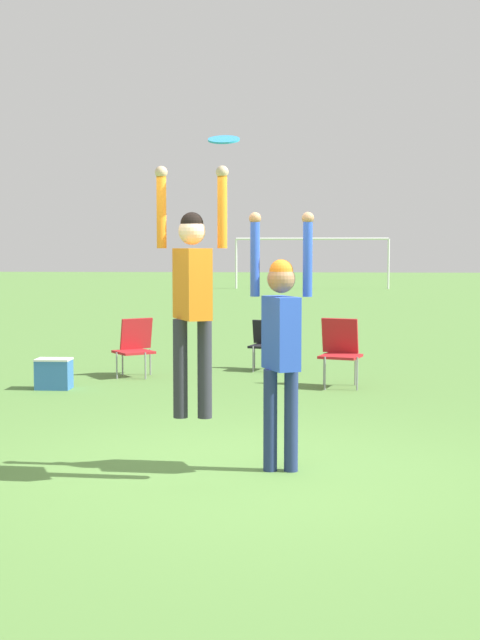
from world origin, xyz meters
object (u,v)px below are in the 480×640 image
(camping_chair_1, at_px, (340,347))
(cooler_box, at_px, (54,374))
(frisbee, at_px, (224,140))
(camping_chair_2, at_px, (266,341))
(person_jumping, at_px, (192,286))
(person_defending, at_px, (281,334))
(camping_chair_0, at_px, (135,344))

(camping_chair_1, height_order, cooler_box, camping_chair_1)
(frisbee, xyz_separation_m, camping_chair_2, (0.08, 6.69, -2.34))
(person_jumping, xyz_separation_m, frisbee, (0.26, 0.00, 1.18))
(person_defending, bearing_deg, frisbee, -78.78)
(camping_chair_1, distance_m, camping_chair_2, 1.94)
(frisbee, height_order, camping_chair_2, frisbee)
(frisbee, relative_size, camping_chair_0, 0.30)
(cooler_box, bearing_deg, camping_chair_1, 7.37)
(person_jumping, relative_size, frisbee, 8.03)
(person_jumping, xyz_separation_m, camping_chair_2, (0.35, 6.69, -1.16))
(cooler_box, bearing_deg, camping_chair_0, 55.94)
(person_jumping, distance_m, camping_chair_0, 6.20)
(camping_chair_0, xyz_separation_m, camping_chair_2, (1.94, 0.82, -0.02))
(person_jumping, xyz_separation_m, person_defending, (0.72, 0.34, -0.42))
(camping_chair_2, bearing_deg, cooler_box, 54.52)
(camping_chair_2, bearing_deg, camping_chair_0, 40.48)
(camping_chair_1, relative_size, camping_chair_2, 1.21)
(frisbee, height_order, camping_chair_1, frisbee)
(camping_chair_1, xyz_separation_m, camping_chair_2, (-1.09, 1.61, -0.09))
(camping_chair_1, distance_m, cooler_box, 3.95)
(person_jumping, height_order, camping_chair_1, person_jumping)
(camping_chair_0, distance_m, cooler_box, 1.59)
(frisbee, height_order, cooler_box, frisbee)
(camping_chair_2, bearing_deg, camping_chair_1, 141.73)
(camping_chair_1, xyz_separation_m, cooler_box, (-3.91, -0.50, -0.33))
(camping_chair_1, bearing_deg, camping_chair_2, -37.55)
(person_defending, distance_m, frisbee, 1.70)
(person_defending, relative_size, camping_chair_0, 2.59)
(person_defending, bearing_deg, person_jumping, -90.00)
(frisbee, relative_size, cooler_box, 0.55)
(cooler_box, bearing_deg, person_jumping, -61.64)
(frisbee, distance_m, cooler_box, 5.93)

